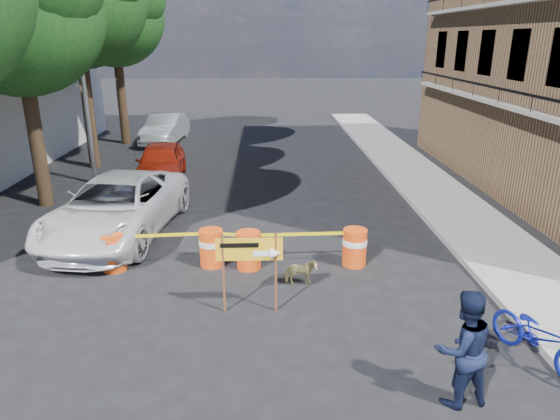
{
  "coord_description": "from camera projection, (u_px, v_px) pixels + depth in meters",
  "views": [
    {
      "loc": [
        0.29,
        -8.61,
        5.15
      ],
      "look_at": [
        0.65,
        2.49,
        1.3
      ],
      "focal_mm": 32.0,
      "sensor_mm": 36.0,
      "label": 1
    }
  ],
  "objects": [
    {
      "name": "ground",
      "position": [
        251.0,
        314.0,
        9.81
      ],
      "size": [
        120.0,
        120.0,
        0.0
      ],
      "primitive_type": "plane",
      "color": "black",
      "rests_on": "ground"
    },
    {
      "name": "sidewalk_east",
      "position": [
        453.0,
        208.0,
        15.64
      ],
      "size": [
        2.4,
        40.0,
        0.15
      ],
      "primitive_type": "cube",
      "color": "gray",
      "rests_on": "ground"
    },
    {
      "name": "tree_mid_a",
      "position": [
        17.0,
        6.0,
        14.25
      ],
      "size": [
        5.25,
        5.0,
        8.68
      ],
      "color": "#332316",
      "rests_on": "ground"
    },
    {
      "name": "tree_far",
      "position": [
        114.0,
        14.0,
        23.62
      ],
      "size": [
        5.04,
        4.8,
        8.84
      ],
      "color": "#332316",
      "rests_on": "ground"
    },
    {
      "name": "streetlamp",
      "position": [
        83.0,
        61.0,
        17.16
      ],
      "size": [
        1.25,
        0.18,
        8.0
      ],
      "color": "gray",
      "rests_on": "ground"
    },
    {
      "name": "barrel_far_left",
      "position": [
        113.0,
        251.0,
        11.54
      ],
      "size": [
        0.58,
        0.58,
        0.9
      ],
      "color": "red",
      "rests_on": "ground"
    },
    {
      "name": "barrel_mid_left",
      "position": [
        211.0,
        247.0,
        11.76
      ],
      "size": [
        0.58,
        0.58,
        0.9
      ],
      "color": "red",
      "rests_on": "ground"
    },
    {
      "name": "barrel_mid_right",
      "position": [
        249.0,
        249.0,
        11.63
      ],
      "size": [
        0.58,
        0.58,
        0.9
      ],
      "color": "red",
      "rests_on": "ground"
    },
    {
      "name": "barrel_far_right",
      "position": [
        355.0,
        246.0,
        11.79
      ],
      "size": [
        0.58,
        0.58,
        0.9
      ],
      "color": "red",
      "rests_on": "ground"
    },
    {
      "name": "detour_sign",
      "position": [
        257.0,
        256.0,
        9.53
      ],
      "size": [
        1.29,
        0.24,
        1.66
      ],
      "rotation": [
        0.0,
        0.0,
        0.0
      ],
      "color": "#592D19",
      "rests_on": "ground"
    },
    {
      "name": "pedestrian",
      "position": [
        463.0,
        349.0,
        7.17
      ],
      "size": [
        1.01,
        0.86,
        1.83
      ],
      "primitive_type": "imported",
      "rotation": [
        0.0,
        0.0,
        3.35
      ],
      "color": "black",
      "rests_on": "ground"
    },
    {
      "name": "bicycle",
      "position": [
        545.0,
        313.0,
        8.04
      ],
      "size": [
        1.0,
        1.18,
        1.9
      ],
      "primitive_type": "imported",
      "rotation": [
        0.0,
        0.0,
        0.4
      ],
      "color": "#141FA9",
      "rests_on": "ground"
    },
    {
      "name": "dog",
      "position": [
        301.0,
        273.0,
        10.87
      ],
      "size": [
        0.72,
        0.35,
        0.59
      ],
      "primitive_type": "imported",
      "rotation": [
        0.0,
        0.0,
        1.62
      ],
      "color": "#CEBE76",
      "rests_on": "ground"
    },
    {
      "name": "suv_white",
      "position": [
        117.0,
        207.0,
        13.51
      ],
      "size": [
        3.38,
        6.04,
        1.59
      ],
      "primitive_type": "imported",
      "rotation": [
        0.0,
        0.0,
        -0.13
      ],
      "color": "silver",
      "rests_on": "ground"
    },
    {
      "name": "sedan_red",
      "position": [
        161.0,
        162.0,
        18.78
      ],
      "size": [
        2.01,
        4.29,
        1.42
      ],
      "primitive_type": "imported",
      "rotation": [
        0.0,
        0.0,
        0.08
      ],
      "color": "#A3200D",
      "rests_on": "ground"
    },
    {
      "name": "sedan_silver",
      "position": [
        165.0,
        129.0,
        25.59
      ],
      "size": [
        1.94,
        4.53,
        1.45
      ],
      "primitive_type": "imported",
      "rotation": [
        0.0,
        0.0,
        -0.09
      ],
      "color": "#B3B6BB",
      "rests_on": "ground"
    }
  ]
}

